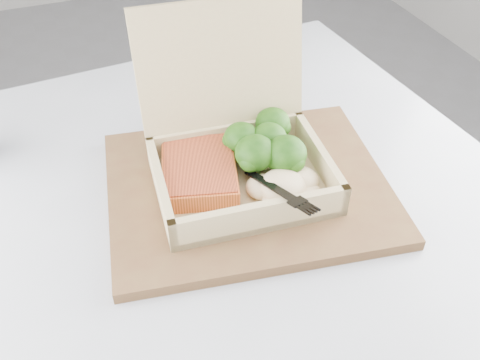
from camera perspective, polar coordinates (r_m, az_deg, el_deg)
name	(u,v)px	position (r m, az deg, el deg)	size (l,w,h in m)	color
floor	(47,296)	(1.61, -19.86, -11.58)	(4.00, 4.00, 0.00)	gray
cafe_table	(219,291)	(0.85, -2.24, -11.73)	(0.88, 0.88, 0.74)	black
serving_tray	(248,187)	(0.71, 0.83, -0.76)	(0.37, 0.29, 0.02)	brown
takeout_container	(235,141)	(0.70, -0.54, 4.19)	(0.24, 0.23, 0.21)	tan
salmon_fillet	(199,172)	(0.69, -4.39, 0.89)	(0.09, 0.12, 0.03)	#D65F2A
broccoli_pile	(269,145)	(0.72, 3.10, 3.72)	(0.13, 0.13, 0.05)	#306716
mashed_potatoes	(283,186)	(0.67, 4.56, -0.66)	(0.09, 0.08, 0.03)	beige
plastic_fork	(261,176)	(0.66, 2.26, 0.38)	(0.04, 0.14, 0.03)	black
receipt	(220,115)	(0.86, -2.12, 6.99)	(0.07, 0.13, 0.00)	white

